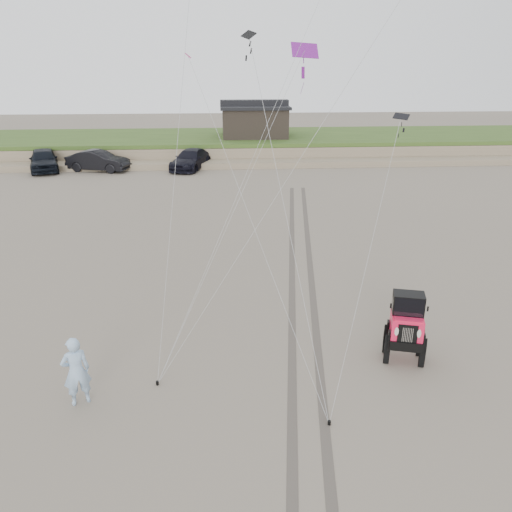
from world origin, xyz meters
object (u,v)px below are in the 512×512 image
object	(u,v)px
cabin	(254,120)
truck_a	(44,160)
truck_c	(191,159)
truck_b	(98,161)
jeep	(405,335)
man	(76,371)

from	to	relation	value
cabin	truck_a	distance (m)	19.11
truck_c	truck_b	bearing A→B (deg)	-159.79
jeep	truck_c	bearing A→B (deg)	119.85
jeep	man	xyz separation A→B (m)	(-9.10, -1.35, 0.12)
truck_b	jeep	bearing A→B (deg)	-136.17
truck_b	man	world-z (taller)	man
truck_c	jeep	bearing A→B (deg)	-57.74
cabin	truck_b	world-z (taller)	cabin
truck_a	jeep	distance (m)	35.54
truck_a	truck_c	size ratio (longest dim) A/B	0.97
man	truck_a	bearing A→B (deg)	-95.51
truck_a	man	size ratio (longest dim) A/B	2.74
truck_c	man	distance (m)	30.88
truck_a	truck_b	world-z (taller)	truck_a
jeep	truck_b	bearing A→B (deg)	132.74
cabin	truck_a	bearing A→B (deg)	-159.54
truck_a	man	world-z (taller)	man
cabin	man	xyz separation A→B (m)	(-7.19, -37.58, -2.27)
cabin	truck_a	xyz separation A→B (m)	(-17.77, -6.63, -2.33)
truck_b	man	size ratio (longest dim) A/B	2.62
truck_b	jeep	size ratio (longest dim) A/B	1.12
truck_a	truck_c	world-z (taller)	truck_a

